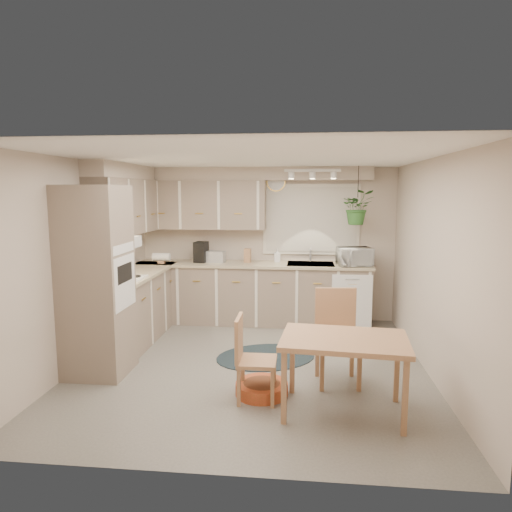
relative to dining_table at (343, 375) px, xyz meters
name	(u,v)px	position (x,y,z in m)	size (l,w,h in m)	color
floor	(251,366)	(-0.97, 1.03, -0.36)	(4.20, 4.20, 0.00)	slate
ceiling	(251,158)	(-0.97, 1.03, 2.04)	(4.20, 4.20, 0.00)	white
wall_back	(266,244)	(-0.97, 3.13, 0.84)	(4.00, 0.04, 2.40)	#BCAC9C
wall_front	(216,314)	(-0.97, -1.07, 0.84)	(4.00, 0.04, 2.40)	#BCAC9C
wall_left	(84,262)	(-2.97, 1.03, 0.84)	(0.04, 4.20, 2.40)	#BCAC9C
wall_right	(433,268)	(1.03, 1.03, 0.84)	(0.04, 4.20, 2.40)	#BCAC9C
base_cab_left	(137,306)	(-2.67, 1.91, 0.09)	(0.60, 1.85, 0.90)	gray
base_cab_back	(252,294)	(-1.17, 2.83, 0.09)	(3.60, 0.60, 0.90)	gray
counter_left	(137,273)	(-2.66, 1.91, 0.56)	(0.64, 1.89, 0.04)	tan
counter_back	(252,264)	(-1.17, 2.82, 0.56)	(3.64, 0.64, 0.04)	tan
oven_stack	(96,281)	(-2.65, 0.66, 0.69)	(0.65, 0.65, 2.10)	gray
wall_oven_face	(124,282)	(-2.33, 0.66, 0.69)	(0.02, 0.56, 0.58)	silver
upper_cab_left	(128,207)	(-2.80, 2.03, 1.47)	(0.35, 2.00, 0.75)	gray
upper_cab_back	(202,205)	(-1.97, 2.96, 1.47)	(2.00, 0.35, 0.75)	gray
soffit_left	(125,172)	(-2.82, 2.03, 1.94)	(0.30, 2.00, 0.20)	#BCAC9C
soffit_back	(253,174)	(-1.17, 2.98, 1.94)	(3.60, 0.30, 0.20)	#BCAC9C
cooktop	(121,279)	(-2.65, 1.33, 0.59)	(0.52, 0.58, 0.02)	silver
range_hood	(118,243)	(-2.67, 1.33, 1.04)	(0.40, 0.60, 0.14)	silver
window_blinds	(311,219)	(-0.27, 3.10, 1.24)	(1.40, 0.02, 1.00)	beige
window_frame	(311,219)	(-0.27, 3.11, 1.24)	(1.50, 0.02, 1.10)	beige
sink	(310,267)	(-0.27, 2.83, 0.54)	(0.70, 0.48, 0.10)	#B1B4B9
dishwasher_front	(352,303)	(0.33, 2.52, 0.07)	(0.58, 0.01, 0.83)	silver
track_light_bar	(312,170)	(-0.27, 2.58, 1.97)	(0.80, 0.04, 0.04)	silver
wall_clock	(276,182)	(-0.82, 3.10, 1.82)	(0.30, 0.30, 0.03)	gold
dining_table	(343,375)	(0.00, 0.00, 0.00)	(1.14, 0.76, 0.71)	#AD7C56
chair_left	(257,359)	(-0.82, 0.17, 0.06)	(0.39, 0.39, 0.84)	#AD7C56
chair_back	(338,338)	(0.00, 0.64, 0.14)	(0.47, 0.47, 1.00)	#AD7C56
braided_rug	(266,357)	(-0.83, 1.33, -0.35)	(1.24, 0.93, 0.01)	black
pet_bed	(262,389)	(-0.78, 0.29, -0.30)	(0.53, 0.53, 0.12)	#C23E26
microwave	(355,255)	(0.37, 2.73, 0.75)	(0.49, 0.27, 0.33)	silver
soap_bottle	(277,259)	(-0.79, 2.98, 0.63)	(0.09, 0.21, 0.10)	silver
hanging_plant	(357,211)	(0.39, 2.73, 1.39)	(0.45, 0.50, 0.39)	#306629
coffee_maker	(201,252)	(-1.96, 2.83, 0.74)	(0.18, 0.22, 0.32)	black
toaster	(216,257)	(-1.74, 2.85, 0.67)	(0.29, 0.16, 0.17)	#B1B4B9
knife_block	(248,256)	(-1.24, 2.88, 0.69)	(0.10, 0.10, 0.22)	#AD7C56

